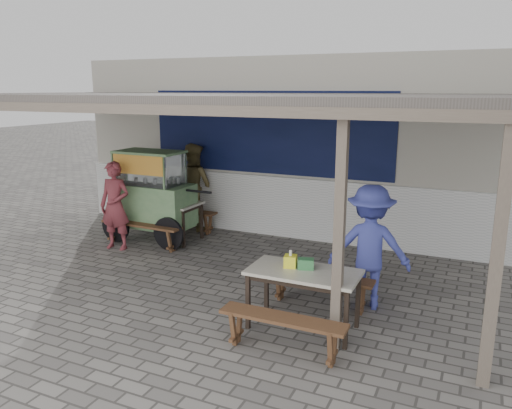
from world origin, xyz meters
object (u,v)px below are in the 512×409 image
at_px(bench_left_street, 141,229).
at_px(table_right, 304,277).
at_px(bench_right_street, 282,326).
at_px(vendor_cart, 152,192).
at_px(bench_left_wall, 180,214).
at_px(tissue_box, 290,261).
at_px(bench_right_wall, 320,283).
at_px(patron_wall_side, 194,186).
at_px(condiment_bowl, 149,197).
at_px(donation_box, 306,264).
at_px(patron_street_side, 115,206).
at_px(patron_right_table, 370,247).
at_px(condiment_jar, 172,199).
at_px(table_left, 161,205).

distance_m(bench_left_street, table_right, 4.24).
relative_size(bench_right_street, vendor_cart, 0.65).
height_order(bench_left_wall, vendor_cart, vendor_cart).
bearing_deg(vendor_cart, tissue_box, -30.45).
distance_m(bench_right_street, bench_right_wall, 1.38).
height_order(patron_wall_side, condiment_bowl, patron_wall_side).
distance_m(bench_left_wall, donation_box, 4.86).
height_order(bench_right_street, tissue_box, tissue_box).
relative_size(bench_left_wall, patron_street_side, 1.03).
xyz_separation_m(tissue_box, donation_box, (0.19, 0.02, -0.01)).
bearing_deg(patron_wall_side, donation_box, 153.55).
bearing_deg(patron_right_table, condiment_jar, -31.90).
bearing_deg(vendor_cart, bench_left_street, -83.44).
bearing_deg(condiment_jar, condiment_bowl, 177.75).
relative_size(vendor_cart, patron_street_side, 1.36).
distance_m(bench_left_street, patron_street_side, 0.64).
distance_m(bench_right_wall, patron_wall_side, 4.51).
bearing_deg(vendor_cart, patron_right_table, -15.59).
distance_m(vendor_cart, condiment_bowl, 0.43).
height_order(tissue_box, condiment_jar, tissue_box).
height_order(table_left, tissue_box, tissue_box).
bearing_deg(vendor_cart, table_right, -29.74).
bearing_deg(table_right, bench_right_street, -90.00).
relative_size(patron_street_side, tissue_box, 10.93).
xyz_separation_m(bench_right_street, patron_right_table, (0.58, 1.66, 0.50)).
height_order(bench_left_street, bench_right_street, same).
xyz_separation_m(table_right, donation_box, (0.00, 0.07, 0.14)).
xyz_separation_m(bench_right_street, patron_wall_side, (-3.61, 4.04, 0.56)).
distance_m(table_left, condiment_jar, 0.25).
xyz_separation_m(patron_street_side, patron_right_table, (4.76, -0.59, 0.03)).
bearing_deg(bench_right_street, donation_box, 89.87).
height_order(table_right, patron_street_side, patron_street_side).
bearing_deg(condiment_jar, bench_right_wall, -26.99).
distance_m(patron_wall_side, donation_box, 4.88).
xyz_separation_m(vendor_cart, condiment_bowl, (-0.28, 0.27, -0.18)).
height_order(bench_right_street, patron_right_table, patron_right_table).
distance_m(patron_street_side, condiment_bowl, 0.98).
xyz_separation_m(bench_right_street, patron_street_side, (-4.18, 2.25, 0.47)).
bearing_deg(donation_box, condiment_bowl, 149.16).
distance_m(bench_left_street, bench_left_wall, 1.25).
height_order(vendor_cart, patron_right_table, vendor_cart).
relative_size(bench_right_wall, tissue_box, 9.71).
distance_m(bench_right_wall, patron_right_table, 0.82).
bearing_deg(condiment_bowl, donation_box, -30.84).
relative_size(table_left, vendor_cart, 0.72).
distance_m(patron_wall_side, condiment_bowl, 0.98).
height_order(bench_left_street, condiment_bowl, condiment_bowl).
relative_size(bench_left_wall, tissue_box, 11.28).
bearing_deg(condiment_jar, patron_street_side, -120.90).
relative_size(table_left, condiment_jar, 17.55).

